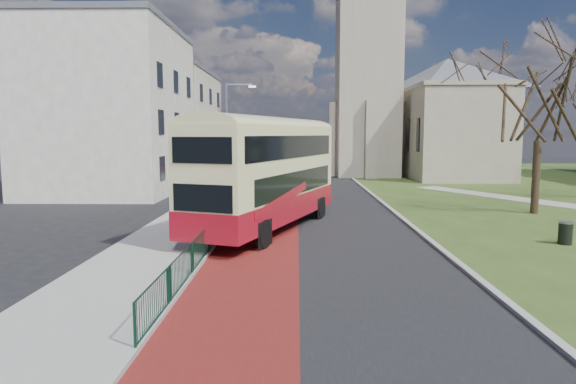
{
  "coord_description": "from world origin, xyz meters",
  "views": [
    {
      "loc": [
        0.43,
        -18.25,
        4.58
      ],
      "look_at": [
        0.03,
        4.54,
        2.0
      ],
      "focal_mm": 32.0,
      "sensor_mm": 36.0,
      "label": 1
    }
  ],
  "objects_px": {
    "streetlamp": "(229,134)",
    "winter_tree_near": "(541,83)",
    "litter_bin": "(565,233)",
    "bus": "(268,169)"
  },
  "relations": [
    {
      "from": "streetlamp",
      "to": "winter_tree_near",
      "type": "relative_size",
      "value": 0.75
    },
    {
      "from": "streetlamp",
      "to": "litter_bin",
      "type": "relative_size",
      "value": 8.5
    },
    {
      "from": "winter_tree_near",
      "to": "litter_bin",
      "type": "relative_size",
      "value": 11.36
    },
    {
      "from": "winter_tree_near",
      "to": "bus",
      "type": "bearing_deg",
      "value": -160.83
    },
    {
      "from": "litter_bin",
      "to": "winter_tree_near",
      "type": "bearing_deg",
      "value": 73.02
    },
    {
      "from": "bus",
      "to": "winter_tree_near",
      "type": "bearing_deg",
      "value": 38.46
    },
    {
      "from": "streetlamp",
      "to": "litter_bin",
      "type": "xyz_separation_m",
      "value": [
        15.88,
        -15.21,
        -4.08
      ]
    },
    {
      "from": "streetlamp",
      "to": "winter_tree_near",
      "type": "distance_m",
      "value": 19.87
    },
    {
      "from": "winter_tree_near",
      "to": "litter_bin",
      "type": "bearing_deg",
      "value": -106.98
    },
    {
      "from": "streetlamp",
      "to": "bus",
      "type": "relative_size",
      "value": 0.64
    }
  ]
}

